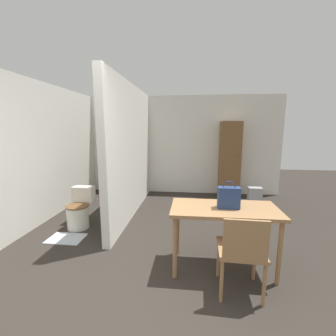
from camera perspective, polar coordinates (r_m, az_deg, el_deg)
ground_plane at (r=2.39m, az=-8.24°, el=-34.86°), size 16.00×16.00×0.00m
wall_back at (r=5.91m, az=1.59°, el=5.79°), size 5.37×0.12×2.50m
wall_left at (r=4.62m, az=-29.83°, el=3.31°), size 0.12×5.18×2.50m
partition_wall at (r=4.49m, az=-9.16°, el=4.34°), size 0.12×3.01×2.50m
dining_table at (r=2.78m, az=14.05°, el=-11.51°), size 1.24×0.62×0.77m
wooden_chair at (r=2.48m, az=18.25°, el=-19.17°), size 0.47×0.47×0.87m
toilet at (r=4.22m, az=-21.56°, el=-9.99°), size 0.38×0.53×0.67m
handbag at (r=2.70m, az=15.17°, el=-7.20°), size 0.25×0.11×0.32m
wooden_cabinet at (r=5.69m, az=15.34°, el=2.00°), size 0.48×0.48×1.85m
bath_mat at (r=3.96m, az=-24.45°, el=-15.98°), size 0.54×0.37×0.01m
space_heater at (r=5.36m, az=21.17°, el=-6.74°), size 0.29×0.18×0.40m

